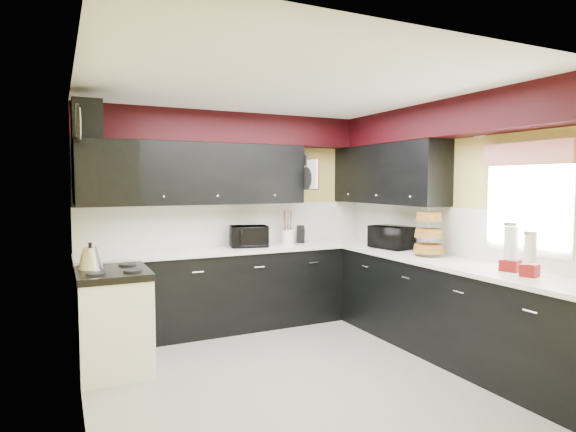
% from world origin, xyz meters
% --- Properties ---
extents(ground, '(3.60, 3.60, 0.00)m').
position_xyz_m(ground, '(0.00, 0.00, 0.00)').
color(ground, gray).
rests_on(ground, ground).
extents(wall_back, '(3.60, 0.06, 2.50)m').
position_xyz_m(wall_back, '(0.00, 1.80, 1.25)').
color(wall_back, '#E0C666').
rests_on(wall_back, ground).
extents(wall_right, '(0.06, 3.60, 2.50)m').
position_xyz_m(wall_right, '(1.80, 0.00, 1.25)').
color(wall_right, '#E0C666').
rests_on(wall_right, ground).
extents(wall_left, '(0.06, 3.60, 2.50)m').
position_xyz_m(wall_left, '(-1.80, 0.00, 1.25)').
color(wall_left, '#E0C666').
rests_on(wall_left, ground).
extents(ceiling, '(3.60, 3.60, 0.06)m').
position_xyz_m(ceiling, '(0.00, 0.00, 2.50)').
color(ceiling, white).
rests_on(ceiling, wall_back).
extents(cab_back, '(3.60, 0.60, 0.90)m').
position_xyz_m(cab_back, '(0.00, 1.50, 0.45)').
color(cab_back, black).
rests_on(cab_back, ground).
extents(cab_right, '(0.60, 3.00, 0.90)m').
position_xyz_m(cab_right, '(1.50, -0.30, 0.45)').
color(cab_right, black).
rests_on(cab_right, ground).
extents(counter_back, '(3.62, 0.64, 0.04)m').
position_xyz_m(counter_back, '(0.00, 1.50, 0.92)').
color(counter_back, white).
rests_on(counter_back, cab_back).
extents(counter_right, '(0.64, 3.02, 0.04)m').
position_xyz_m(counter_right, '(1.50, -0.30, 0.92)').
color(counter_right, white).
rests_on(counter_right, cab_right).
extents(splash_back, '(3.60, 0.02, 0.50)m').
position_xyz_m(splash_back, '(0.00, 1.79, 1.19)').
color(splash_back, white).
rests_on(splash_back, counter_back).
extents(splash_right, '(0.02, 3.60, 0.50)m').
position_xyz_m(splash_right, '(1.79, 0.00, 1.19)').
color(splash_right, white).
rests_on(splash_right, counter_right).
extents(upper_back, '(2.60, 0.35, 0.70)m').
position_xyz_m(upper_back, '(-0.50, 1.62, 1.80)').
color(upper_back, black).
rests_on(upper_back, wall_back).
extents(upper_right, '(0.35, 1.80, 0.70)m').
position_xyz_m(upper_right, '(1.62, 0.90, 1.80)').
color(upper_right, black).
rests_on(upper_right, wall_right).
extents(soffit_back, '(3.60, 0.36, 0.35)m').
position_xyz_m(soffit_back, '(0.00, 1.62, 2.33)').
color(soffit_back, black).
rests_on(soffit_back, wall_back).
extents(soffit_right, '(0.36, 3.24, 0.35)m').
position_xyz_m(soffit_right, '(1.62, -0.18, 2.33)').
color(soffit_right, black).
rests_on(soffit_right, wall_right).
extents(stove, '(0.60, 0.75, 0.86)m').
position_xyz_m(stove, '(-1.50, 0.75, 0.43)').
color(stove, white).
rests_on(stove, ground).
extents(cooktop, '(0.62, 0.77, 0.06)m').
position_xyz_m(cooktop, '(-1.50, 0.75, 0.89)').
color(cooktop, black).
rests_on(cooktop, stove).
extents(hood, '(0.50, 0.78, 0.55)m').
position_xyz_m(hood, '(-1.55, 0.75, 1.78)').
color(hood, black).
rests_on(hood, wall_left).
extents(hood_duct, '(0.24, 0.40, 0.40)m').
position_xyz_m(hood_duct, '(-1.68, 0.75, 2.20)').
color(hood_duct, black).
rests_on(hood_duct, wall_left).
extents(window, '(0.03, 0.86, 0.96)m').
position_xyz_m(window, '(1.79, -0.90, 1.55)').
color(window, white).
rests_on(window, wall_right).
extents(valance, '(0.04, 0.88, 0.20)m').
position_xyz_m(valance, '(1.73, -0.90, 1.95)').
color(valance, red).
rests_on(valance, wall_right).
extents(pan_top, '(0.03, 0.22, 0.40)m').
position_xyz_m(pan_top, '(0.82, 1.55, 2.00)').
color(pan_top, black).
rests_on(pan_top, upper_back).
extents(pan_mid, '(0.03, 0.28, 0.46)m').
position_xyz_m(pan_mid, '(0.82, 1.42, 1.75)').
color(pan_mid, black).
rests_on(pan_mid, upper_back).
extents(pan_low, '(0.03, 0.24, 0.42)m').
position_xyz_m(pan_low, '(0.82, 1.68, 1.72)').
color(pan_low, black).
rests_on(pan_low, upper_back).
extents(cut_board, '(0.03, 0.26, 0.35)m').
position_xyz_m(cut_board, '(0.83, 1.30, 1.80)').
color(cut_board, white).
rests_on(cut_board, upper_back).
extents(baskets, '(0.27, 0.27, 0.50)m').
position_xyz_m(baskets, '(1.52, 0.05, 1.18)').
color(baskets, brown).
rests_on(baskets, upper_right).
extents(clock, '(0.03, 0.30, 0.30)m').
position_xyz_m(clock, '(-1.77, 0.25, 2.15)').
color(clock, black).
rests_on(clock, wall_left).
extents(deco_plate, '(0.03, 0.24, 0.24)m').
position_xyz_m(deco_plate, '(1.77, -0.35, 2.25)').
color(deco_plate, white).
rests_on(deco_plate, wall_right).
extents(toaster_oven, '(0.49, 0.44, 0.25)m').
position_xyz_m(toaster_oven, '(0.11, 1.53, 1.06)').
color(toaster_oven, black).
rests_on(toaster_oven, counter_back).
extents(microwave, '(0.39, 0.52, 0.26)m').
position_xyz_m(microwave, '(1.54, 0.68, 1.07)').
color(microwave, black).
rests_on(microwave, counter_right).
extents(utensil_crock, '(0.21, 0.21, 0.18)m').
position_xyz_m(utensil_crock, '(0.63, 1.55, 1.03)').
color(utensil_crock, silver).
rests_on(utensil_crock, counter_back).
extents(knife_block, '(0.14, 0.16, 0.21)m').
position_xyz_m(knife_block, '(0.82, 1.57, 1.04)').
color(knife_block, black).
rests_on(knife_block, counter_back).
extents(kettle, '(0.24, 0.24, 0.19)m').
position_xyz_m(kettle, '(-1.67, 0.90, 1.02)').
color(kettle, silver).
rests_on(kettle, cooktop).
extents(dispenser_a, '(0.19, 0.19, 0.40)m').
position_xyz_m(dispenser_a, '(1.57, -0.91, 1.14)').
color(dispenser_a, '#630615').
rests_on(dispenser_a, counter_right).
extents(dispenser_b, '(0.15, 0.15, 0.33)m').
position_xyz_m(dispenser_b, '(1.50, -1.15, 1.10)').
color(dispenser_b, '#5F100B').
rests_on(dispenser_b, counter_right).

